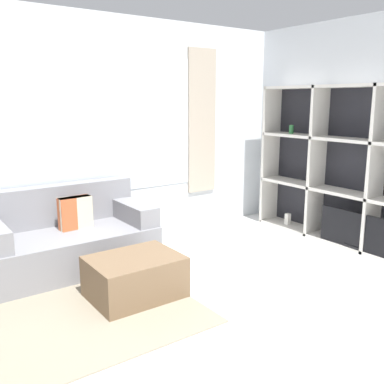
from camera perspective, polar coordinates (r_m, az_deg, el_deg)
ground_plane at (r=3.00m, az=8.10°, el=-23.38°), size 16.00×16.00×0.00m
wall_back at (r=5.03m, az=-15.52°, el=7.38°), size 7.00×0.11×2.70m
wall_right at (r=5.67m, az=20.04°, el=7.52°), size 0.07×4.14×2.70m
area_rug at (r=3.75m, az=-23.60°, el=-16.49°), size 2.97×1.80×0.01m
shelving_unit at (r=5.49m, az=19.98°, el=2.89°), size 0.35×2.48×1.92m
couch_main at (r=4.69m, az=-16.25°, el=-6.05°), size 1.72×0.88×0.84m
ottoman at (r=3.93m, az=-7.62°, el=-11.18°), size 0.79×0.61×0.38m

